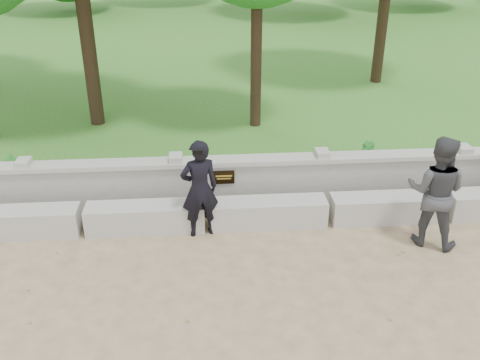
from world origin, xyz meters
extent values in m
plane|color=tan|center=(0.00, 0.00, 0.00)|extent=(80.00, 80.00, 0.00)
cube|color=#316820|center=(0.00, 14.00, 0.12)|extent=(40.00, 22.00, 0.25)
cube|color=#BCB9B1|center=(-3.00, 1.90, 0.23)|extent=(1.90, 0.45, 0.45)
cube|color=#BCB9B1|center=(-1.00, 1.90, 0.23)|extent=(1.90, 0.45, 0.45)
cube|color=#BCB9B1|center=(1.00, 1.90, 0.23)|extent=(1.90, 0.45, 0.45)
cube|color=#BCB9B1|center=(3.00, 1.90, 0.23)|extent=(1.90, 0.45, 0.45)
cube|color=#B0AEA7|center=(0.00, 2.60, 0.41)|extent=(12.50, 0.25, 0.82)
cube|color=#BCB9B1|center=(0.00, 2.60, 0.86)|extent=(12.50, 0.35, 0.08)
cube|color=black|center=(0.30, 2.46, 0.62)|extent=(0.36, 0.02, 0.24)
imported|color=black|center=(-0.11, 1.71, 0.81)|extent=(0.66, 0.51, 1.62)
cube|color=black|center=(-0.11, 1.39, 1.57)|extent=(0.14, 0.05, 0.07)
imported|color=#3B3C40|center=(3.42, 1.20, 0.89)|extent=(1.08, 1.02, 1.78)
cylinder|color=#382619|center=(-2.44, 6.25, 2.60)|extent=(0.32, 0.32, 4.70)
cylinder|color=#382619|center=(1.19, 5.86, 2.05)|extent=(0.24, 0.24, 3.60)
cylinder|color=#382619|center=(5.00, 9.06, 2.48)|extent=(0.30, 0.30, 4.46)
imported|color=#2B7C2A|center=(-3.44, 3.30, 0.53)|extent=(0.35, 0.35, 0.55)
imported|color=#2B7C2A|center=(3.07, 3.30, 0.53)|extent=(0.40, 0.39, 0.57)
camera|label=1|loc=(-0.04, -5.62, 4.66)|focal=40.00mm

